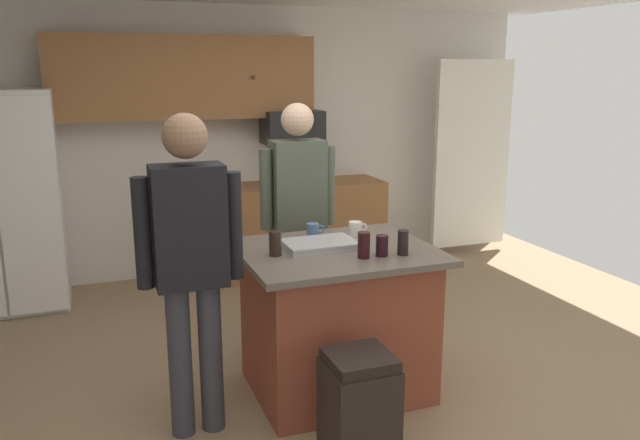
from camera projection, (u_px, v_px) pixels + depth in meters
floor at (326, 393)px, 4.07m from camera, size 7.04×7.04×0.00m
back_wall at (225, 142)px, 6.32m from camera, size 6.40×0.10×2.60m
french_door_window_panel at (472, 155)px, 6.88m from camera, size 0.90×0.06×2.00m
cabinet_run_upper at (184, 78)px, 5.85m from camera, size 2.40×0.38×0.75m
cabinet_run_lower at (294, 227)px, 6.43m from camera, size 1.80×0.63×0.90m
refrigerator at (1, 202)px, 5.34m from camera, size 0.94×0.76×1.85m
microwave_over_range at (292, 127)px, 6.21m from camera, size 0.56×0.40×0.32m
kitchen_island at (337, 319)px, 4.01m from camera, size 1.17×0.98×0.94m
person_host_foreground at (191, 254)px, 3.41m from camera, size 0.57×0.24×1.79m
person_elder_center at (298, 206)px, 4.66m from camera, size 0.57×0.23×1.77m
glass_dark_ale at (382, 246)px, 3.74m from camera, size 0.07×0.07×0.12m
tumbler_amber at (403, 243)px, 3.76m from camera, size 0.07×0.07×0.15m
glass_stout_tall at (364, 245)px, 3.70m from camera, size 0.07×0.07×0.15m
mug_blue_stoneware at (356, 229)px, 4.20m from camera, size 0.13×0.09×0.09m
mug_ceramic_white at (313, 230)px, 4.15m from camera, size 0.12×0.08×0.09m
glass_pilsner at (275, 243)px, 3.75m from camera, size 0.07×0.07×0.15m
serving_tray at (320, 244)px, 3.92m from camera, size 0.44×0.30×0.04m
trash_bin at (359, 409)px, 3.29m from camera, size 0.34×0.34×0.61m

